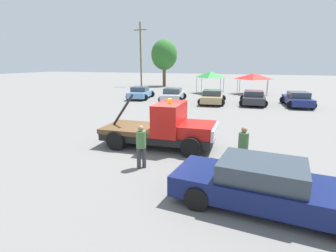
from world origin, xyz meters
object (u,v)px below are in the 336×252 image
parked_car_silver (173,95)px  parked_car_skyblue (141,93)px  tow_truck (165,128)px  person_at_hood (141,144)px  canopy_tent_red (253,76)px  utility_pole (141,53)px  canopy_tent_green (211,74)px  parked_car_navy (297,99)px  parked_car_charcoal (253,98)px  person_near_truck (243,145)px  parked_car_tan (212,97)px  tree_left (164,55)px  foreground_car (269,186)px

parked_car_silver → parked_car_skyblue: bearing=71.9°
tow_truck → person_at_hood: bearing=-91.9°
parked_car_skyblue → parked_car_silver: same height
canopy_tent_red → utility_pole: 19.33m
canopy_tent_green → canopy_tent_red: 5.29m
person_at_hood → parked_car_navy: person_at_hood is taller
utility_pole → tow_truck: bearing=-63.0°
tow_truck → parked_car_charcoal: bearing=74.0°
tow_truck → canopy_tent_green: size_ratio=1.79×
tow_truck → utility_pole: bearing=114.3°
person_near_truck → canopy_tent_red: size_ratio=0.47×
utility_pole → parked_car_silver: bearing=-54.7°
parked_car_tan → canopy_tent_green: canopy_tent_green is taller
parked_car_skyblue → parked_car_tan: (8.15, -0.97, 0.00)m
tree_left → parked_car_skyblue: bearing=-79.3°
parked_car_tan → tree_left: tree_left is taller
parked_car_tan → parked_car_navy: (7.63, 1.04, -0.00)m
person_at_hood → canopy_tent_red: 26.59m
person_near_truck → parked_car_charcoal: size_ratio=0.36×
parked_car_tan → utility_pole: utility_pole is taller
tow_truck → parked_car_tan: bearing=88.3°
parked_car_charcoal → parked_car_silver: bearing=90.2°
person_near_truck → canopy_tent_green: bearing=-63.8°
foreground_car → canopy_tent_red: canopy_tent_red is taller
parked_car_charcoal → utility_pole: utility_pole is taller
foreground_car → parked_car_silver: bearing=120.9°
parked_car_silver → parked_car_charcoal: (7.94, 0.45, 0.00)m
tow_truck → parked_car_tan: (-0.25, 14.18, -0.27)m
person_at_hood → parked_car_tan: bearing=147.2°
parked_car_tan → utility_pole: size_ratio=0.45×
person_at_hood → canopy_tent_green: 25.81m
parked_car_tan → canopy_tent_green: bearing=5.9°
parked_car_silver → utility_pole: size_ratio=0.47×
parked_car_skyblue → canopy_tent_red: canopy_tent_red is taller
person_near_truck → canopy_tent_green: size_ratio=0.55×
parked_car_charcoal → canopy_tent_red: canopy_tent_red is taller
person_at_hood → parked_car_silver: size_ratio=0.35×
parked_car_silver → parked_car_navy: same height
foreground_car → parked_car_silver: size_ratio=1.15×
tow_truck → person_at_hood: size_ratio=3.26×
foreground_car → person_at_hood: bearing=167.8°
foreground_car → canopy_tent_green: canopy_tent_green is taller
parked_car_navy → utility_pole: size_ratio=0.47×
parked_car_skyblue → parked_car_charcoal: bearing=-100.1°
parked_car_navy → canopy_tent_red: canopy_tent_red is taller
parked_car_skyblue → person_near_truck: bearing=-153.4°
canopy_tent_red → tow_truck: bearing=-97.6°
person_near_truck → parked_car_silver: bearing=-50.3°
foreground_car → parked_car_skyblue: 23.20m
canopy_tent_red → utility_pole: size_ratio=0.35×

